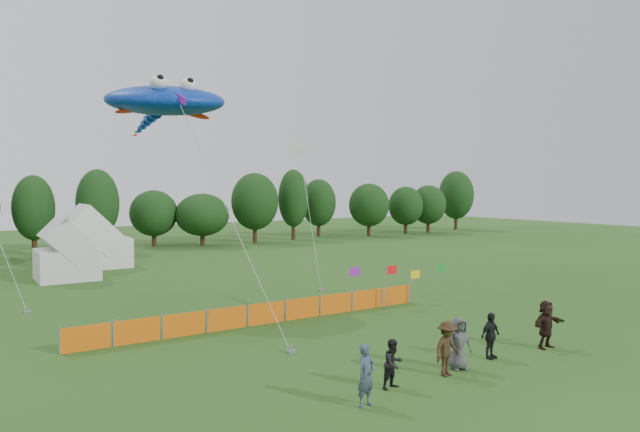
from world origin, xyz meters
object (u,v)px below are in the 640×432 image
spectator_e (459,343)px  barrier_fence (266,313)px  stingray_kite (163,102)px  spectator_a (366,375)px  spectator_f (546,324)px  tent_left (67,254)px  spectator_b (393,364)px  tent_right (93,243)px  spectator_c (447,348)px  spectator_d (490,336)px

spectator_e → barrier_fence: bearing=119.7°
stingray_kite → spectator_a: bearing=-90.6°
spectator_e → spectator_f: bearing=13.9°
tent_left → spectator_a: tent_left is taller
barrier_fence → spectator_b: size_ratio=11.26×
barrier_fence → stingray_kite: size_ratio=0.84×
spectator_e → tent_right: bearing=113.8°
spectator_e → spectator_f: size_ratio=0.97×
spectator_b → spectator_e: (3.19, 0.19, 0.13)m
spectator_b → spectator_f: size_ratio=0.83×
spectator_e → spectator_c: bearing=-147.1°
tent_left → spectator_d: size_ratio=2.26×
tent_right → barrier_fence: (2.74, -24.17, -1.42)m
spectator_a → spectator_d: bearing=-4.8°
spectator_f → barrier_fence: bearing=127.2°
spectator_b → spectator_f: bearing=-6.6°
tent_left → stingray_kite: (3.48, -10.69, 9.42)m
barrier_fence → spectator_b: spectator_b is taller
barrier_fence → spectator_b: bearing=-93.6°
spectator_f → stingray_kite: stingray_kite is taller
spectator_a → spectator_f: bearing=-9.4°
barrier_fence → stingray_kite: stingray_kite is taller
tent_right → stingray_kite: (0.66, -15.93, 9.26)m
spectator_b → stingray_kite: 20.90m
tent_right → spectator_c: (4.44, -34.10, -0.97)m
spectator_f → spectator_d: bearing=174.0°
spectator_b → tent_right: bearing=86.2°
tent_left → spectator_d: bearing=-70.5°
spectator_b → spectator_c: size_ratio=0.84×
spectator_a → spectator_d: 6.87m
spectator_a → stingray_kite: 21.41m
tent_right → tent_left: bearing=-118.3°
barrier_fence → spectator_c: spectator_c is taller
barrier_fence → spectator_f: (7.45, -9.73, 0.46)m
barrier_fence → spectator_a: bearing=-102.3°
tent_left → spectator_b: 29.21m
tent_left → spectator_c: tent_left is taller
tent_left → spectator_c: bearing=-75.9°
spectator_d → barrier_fence: bearing=111.1°
spectator_d → spectator_f: bearing=-10.2°
tent_right → spectator_c: size_ratio=2.84×
spectator_c → tent_left: bearing=94.3°
tent_right → barrier_fence: size_ratio=0.30×
spectator_a → stingray_kite: stingray_kite is taller
tent_right → barrier_fence: 24.36m
spectator_c → spectator_d: spectator_c is taller
spectator_f → stingray_kite: size_ratio=0.09×
tent_left → spectator_a: size_ratio=2.11×
spectator_b → spectator_c: bearing=-9.7°
spectator_c → stingray_kite: size_ratio=0.09×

